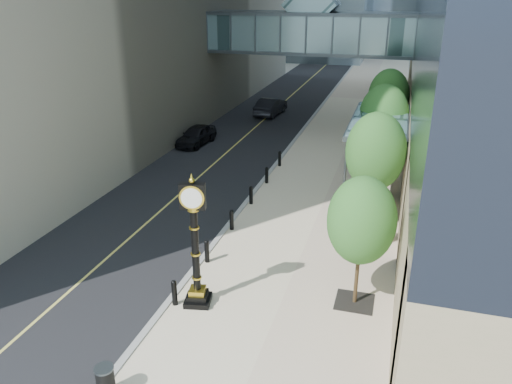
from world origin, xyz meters
TOP-DOWN VIEW (x-y plane):
  - ground at (0.00, 0.00)m, footprint 320.00×320.00m
  - road at (-7.00, 40.00)m, footprint 8.00×180.00m
  - sidewalk at (1.00, 40.00)m, footprint 8.00×180.00m
  - curb at (-3.00, 40.00)m, footprint 0.25×180.00m
  - skywalk at (-3.00, 28.00)m, footprint 17.00×4.20m
  - entrance_canopy at (3.48, 14.00)m, footprint 3.00×8.00m
  - bollard_row at (-2.70, 9.00)m, footprint 0.20×16.20m
  - street_trees at (3.60, 15.67)m, footprint 2.82×28.32m
  - street_clock at (-1.93, 1.33)m, footprint 1.09×1.09m
  - trash_bin at (-2.70, -3.56)m, footprint 0.67×0.67m
  - pedestrian at (4.41, 8.11)m, footprint 0.69×0.47m
  - car_near at (-9.81, 20.07)m, footprint 2.06×4.28m
  - car_far at (-6.89, 30.62)m, footprint 2.07×4.88m

SIDE VIEW (x-z plane):
  - ground at x=0.00m, z-range 0.00..0.00m
  - road at x=-7.00m, z-range 0.00..0.02m
  - sidewalk at x=1.00m, z-range 0.00..0.06m
  - curb at x=-3.00m, z-range 0.00..0.07m
  - bollard_row at x=-2.70m, z-range 0.06..0.96m
  - trash_bin at x=-2.70m, z-range 0.06..0.96m
  - car_near at x=-9.81m, z-range 0.02..1.43m
  - car_far at x=-6.89m, z-range 0.02..1.59m
  - pedestrian at x=4.41m, z-range 0.06..1.93m
  - street_clock at x=-1.93m, z-range -0.27..4.66m
  - street_trees at x=3.60m, z-range 0.84..6.64m
  - entrance_canopy at x=3.48m, z-range 2.00..6.38m
  - skywalk at x=-3.00m, z-range 4.81..10.61m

